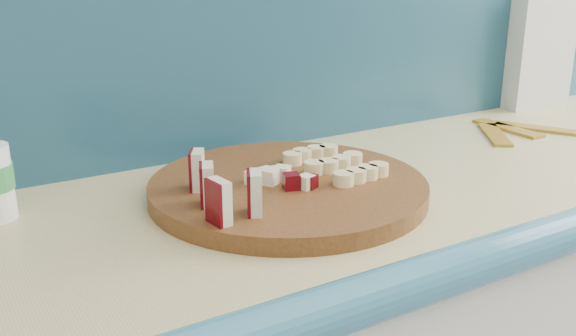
{
  "coord_description": "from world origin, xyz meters",
  "views": [
    {
      "loc": [
        -0.88,
        0.71,
        1.27
      ],
      "look_at": [
        -0.39,
        1.52,
        0.96
      ],
      "focal_mm": 40.0,
      "sensor_mm": 36.0,
      "label": 1
    }
  ],
  "objects": [
    {
      "name": "backsplash",
      "position": [
        0.1,
        1.79,
        1.16
      ],
      "size": [
        2.2,
        0.02,
        0.5
      ],
      "primitive_type": "cube",
      "color": "teal",
      "rests_on": "kitchen_counter"
    },
    {
      "name": "cutting_board",
      "position": [
        -0.39,
        1.52,
        0.92
      ],
      "size": [
        0.47,
        0.47,
        0.03
      ],
      "primitive_type": "cylinder",
      "rotation": [
        0.0,
        0.0,
        0.07
      ],
      "color": "#46270F",
      "rests_on": "kitchen_counter"
    },
    {
      "name": "apple_wedges",
      "position": [
        -0.53,
        1.47,
        0.97
      ],
      "size": [
        0.08,
        0.17,
        0.06
      ],
      "color": "beige",
      "rests_on": "cutting_board"
    },
    {
      "name": "apple_chunks",
      "position": [
        -0.41,
        1.52,
        0.95
      ],
      "size": [
        0.07,
        0.07,
        0.02
      ],
      "color": "beige",
      "rests_on": "cutting_board"
    },
    {
      "name": "banana_slices",
      "position": [
        -0.29,
        1.53,
        0.95
      ],
      "size": [
        0.12,
        0.17,
        0.02
      ],
      "color": "beige",
      "rests_on": "cutting_board"
    },
    {
      "name": "flour_bag",
      "position": [
        0.47,
        1.76,
        1.05
      ],
      "size": [
        0.18,
        0.14,
        0.27
      ],
      "primitive_type": "cube",
      "rotation": [
        0.0,
        0.0,
        -0.18
      ],
      "color": "silver",
      "rests_on": "kitchen_counter"
    },
    {
      "name": "banana_peel",
      "position": [
        0.23,
        1.6,
        0.91
      ],
      "size": [
        0.24,
        0.2,
        0.01
      ],
      "rotation": [
        0.0,
        0.0,
        -0.19
      ],
      "color": "#B18522",
      "rests_on": "kitchen_counter"
    }
  ]
}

